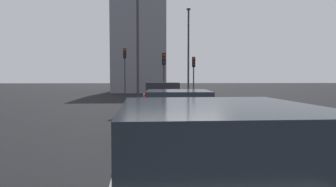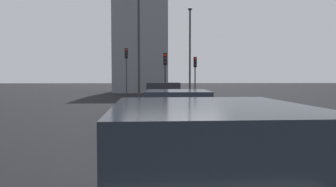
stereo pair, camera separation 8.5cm
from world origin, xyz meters
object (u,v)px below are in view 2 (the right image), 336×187
object	(u,v)px
car_red_lead	(162,98)
street_lamp_kerbside	(190,45)
traffic_light_near_left	(126,62)
traffic_light_near_right	(165,66)
street_lamp_far	(139,30)
traffic_light_far_left	(195,68)
car_navy_second	(177,118)

from	to	relation	value
car_red_lead	street_lamp_kerbside	distance (m)	13.02
traffic_light_near_left	car_red_lead	bearing A→B (deg)	10.63
traffic_light_near_left	traffic_light_near_right	world-z (taller)	traffic_light_near_left
street_lamp_kerbside	street_lamp_far	xyz separation A→B (m)	(-7.87, 4.06, 0.20)
car_red_lead	traffic_light_near_left	distance (m)	14.55
car_red_lead	street_lamp_kerbside	world-z (taller)	street_lamp_kerbside
traffic_light_near_right	traffic_light_far_left	distance (m)	4.79
traffic_light_near_left	traffic_light_far_left	distance (m)	6.42
traffic_light_near_right	car_navy_second	bearing A→B (deg)	1.01
car_red_lead	street_lamp_kerbside	bearing A→B (deg)	-14.62
traffic_light_far_left	street_lamp_kerbside	size ratio (longest dim) A/B	0.46
car_navy_second	car_red_lead	bearing A→B (deg)	3.76
car_navy_second	street_lamp_kerbside	xyz separation A→B (m)	(19.66, -2.49, 3.82)
car_navy_second	street_lamp_far	xyz separation A→B (m)	(11.79, 1.57, 4.03)
street_lamp_far	street_lamp_kerbside	bearing A→B (deg)	-27.30
street_lamp_kerbside	car_red_lead	bearing A→B (deg)	167.46
street_lamp_far	traffic_light_near_left	bearing A→B (deg)	9.34
car_red_lead	traffic_light_near_left	bearing A→B (deg)	9.83
traffic_light_near_left	traffic_light_far_left	size ratio (longest dim) A/B	1.24
traffic_light_far_left	street_lamp_far	bearing A→B (deg)	-26.31
traffic_light_near_left	traffic_light_near_right	bearing A→B (deg)	29.71
car_red_lead	car_navy_second	size ratio (longest dim) A/B	0.95
car_navy_second	traffic_light_near_left	xyz separation A→B (m)	(21.54, 3.18, 2.44)
traffic_light_near_right	traffic_light_near_left	bearing A→B (deg)	-147.24
traffic_light_far_left	street_lamp_far	world-z (taller)	street_lamp_far
traffic_light_far_left	street_lamp_far	size ratio (longest dim) A/B	0.43
traffic_light_near_right	traffic_light_far_left	size ratio (longest dim) A/B	1.01
car_navy_second	street_lamp_kerbside	distance (m)	20.18
street_lamp_far	traffic_light_far_left	bearing A→B (deg)	-29.52
street_lamp_kerbside	car_navy_second	bearing A→B (deg)	172.79
traffic_light_near_left	street_lamp_kerbside	size ratio (longest dim) A/B	0.57
traffic_light_near_left	traffic_light_far_left	world-z (taller)	traffic_light_near_left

